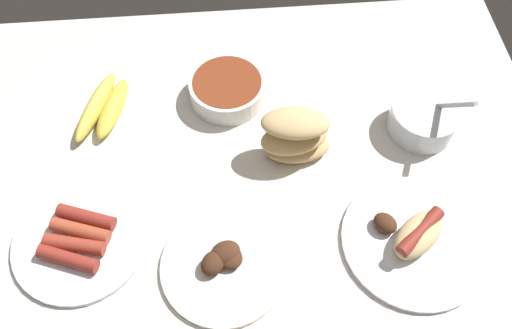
% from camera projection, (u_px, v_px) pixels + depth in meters
% --- Properties ---
extents(ground_plane, '(1.20, 0.90, 0.03)m').
position_uv_depth(ground_plane, '(247.00, 176.00, 1.05)').
color(ground_plane, silver).
extents(plate_grilled_meat, '(0.22, 0.22, 0.04)m').
position_uv_depth(plate_grilled_meat, '(224.00, 263.00, 0.93)').
color(plate_grilled_meat, white).
rests_on(plate_grilled_meat, ground_plane).
extents(banana_bunch, '(0.12, 0.18, 0.04)m').
position_uv_depth(banana_bunch, '(104.00, 107.00, 1.10)').
color(banana_bunch, gold).
rests_on(banana_bunch, ground_plane).
extents(bowl_coleslaw, '(0.13, 0.14, 0.15)m').
position_uv_depth(bowl_coleslaw, '(424.00, 118.00, 1.07)').
color(bowl_coleslaw, silver).
rests_on(bowl_coleslaw, ground_plane).
extents(plate_sausages, '(0.24, 0.24, 0.03)m').
position_uv_depth(plate_sausages, '(79.00, 240.00, 0.95)').
color(plate_sausages, white).
rests_on(plate_sausages, ground_plane).
extents(bread_stack, '(0.14, 0.10, 0.11)m').
position_uv_depth(bread_stack, '(295.00, 136.00, 1.02)').
color(bread_stack, tan).
rests_on(bread_stack, ground_plane).
extents(plate_hotdog_assembled, '(0.26, 0.26, 0.06)m').
position_uv_depth(plate_hotdog_assembled, '(415.00, 238.00, 0.95)').
color(plate_hotdog_assembled, white).
rests_on(plate_hotdog_assembled, ground_plane).
extents(bowl_chili, '(0.16, 0.16, 0.05)m').
position_uv_depth(bowl_chili, '(227.00, 89.00, 1.12)').
color(bowl_chili, white).
rests_on(bowl_chili, ground_plane).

